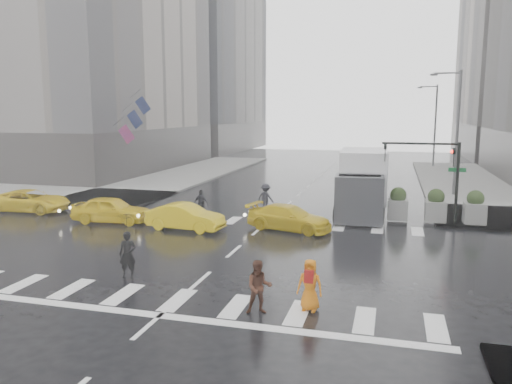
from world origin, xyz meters
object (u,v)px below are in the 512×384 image
(pedestrian_brown, at_px, (259,287))
(taxi_front, at_px, (111,210))
(box_truck, at_px, (362,181))
(taxi_mid, at_px, (185,217))
(pedestrian_orange, at_px, (310,285))
(traffic_signal_pole, at_px, (438,166))

(pedestrian_brown, bearing_deg, taxi_front, 118.88)
(pedestrian_brown, relative_size, box_truck, 0.23)
(taxi_mid, bearing_deg, taxi_front, 89.44)
(pedestrian_orange, bearing_deg, box_truck, 92.11)
(traffic_signal_pole, distance_m, taxi_mid, 13.80)
(pedestrian_orange, distance_m, taxi_front, 15.77)
(pedestrian_brown, xyz_separation_m, taxi_front, (-11.20, 10.06, -0.11))
(traffic_signal_pole, xyz_separation_m, pedestrian_orange, (-4.71, -13.69, -2.39))
(traffic_signal_pole, height_order, box_truck, traffic_signal_pole)
(taxi_front, bearing_deg, pedestrian_brown, -137.34)
(taxi_front, xyz_separation_m, box_truck, (13.29, 5.85, 1.30))
(traffic_signal_pole, xyz_separation_m, pedestrian_brown, (-6.16, -14.34, -2.38))
(box_truck, bearing_deg, taxi_mid, -146.33)
(pedestrian_brown, relative_size, taxi_mid, 0.41)
(traffic_signal_pole, bearing_deg, taxi_mid, -159.38)
(pedestrian_brown, height_order, pedestrian_orange, pedestrian_brown)
(box_truck, bearing_deg, pedestrian_orange, -95.08)
(traffic_signal_pole, bearing_deg, pedestrian_brown, -113.25)
(pedestrian_orange, xyz_separation_m, taxi_mid, (-7.98, 8.91, -0.14))
(traffic_signal_pole, distance_m, pedestrian_orange, 14.68)
(pedestrian_brown, bearing_deg, pedestrian_orange, 4.77)
(traffic_signal_pole, relative_size, taxi_front, 1.05)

